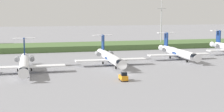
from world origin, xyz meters
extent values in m
plane|color=gray|center=(0.00, 30.00, 0.00)|extent=(500.00, 500.00, 0.00)
cube|color=#4C6B38|center=(0.00, 62.90, 1.19)|extent=(320.00, 20.00, 2.39)
cylinder|color=white|center=(-27.22, 9.53, 2.45)|extent=(2.70, 24.00, 2.70)
cone|color=white|center=(-27.22, -3.97, 2.45)|extent=(2.70, 3.00, 2.70)
cone|color=white|center=(-27.22, 23.53, 2.45)|extent=(2.30, 4.00, 2.29)
cube|color=black|center=(-27.22, -2.07, 2.92)|extent=(2.02, 1.80, 0.90)
cylinder|color=navy|center=(-27.22, 9.53, 2.30)|extent=(2.76, 3.60, 2.76)
cube|color=white|center=(-33.12, 8.53, 1.84)|extent=(11.00, 3.20, 0.36)
cube|color=white|center=(-21.31, 8.53, 1.84)|extent=(11.00, 3.20, 0.36)
cube|color=navy|center=(-27.22, 20.53, 6.40)|extent=(0.36, 3.20, 5.20)
cube|color=white|center=(-27.22, 20.83, 8.80)|extent=(6.80, 1.80, 0.24)
cylinder|color=gray|center=(-29.47, 18.73, 2.65)|extent=(1.50, 3.40, 1.50)
cylinder|color=gray|center=(-24.97, 18.73, 2.65)|extent=(1.50, 3.40, 1.50)
cylinder|color=gray|center=(-27.22, 2.09, 1.00)|extent=(0.20, 0.20, 0.65)
cylinder|color=black|center=(-27.22, 2.09, 0.45)|extent=(0.30, 0.90, 0.90)
cylinder|color=black|center=(-29.12, 11.93, 0.45)|extent=(0.35, 0.90, 0.90)
cylinder|color=black|center=(-25.32, 11.93, 0.45)|extent=(0.35, 0.90, 0.90)
cylinder|color=white|center=(-0.49, 16.54, 2.45)|extent=(2.70, 24.00, 2.70)
cone|color=white|center=(-0.49, 3.04, 2.45)|extent=(2.70, 3.00, 2.70)
cone|color=white|center=(-0.49, 30.54, 2.45)|extent=(2.29, 4.00, 2.29)
cube|color=black|center=(-0.49, 4.94, 2.92)|extent=(2.03, 1.80, 0.90)
cylinder|color=navy|center=(-0.49, 16.54, 2.30)|extent=(2.76, 3.60, 2.76)
cube|color=white|center=(-6.40, 15.54, 1.84)|extent=(11.00, 3.20, 0.36)
cube|color=white|center=(5.41, 15.54, 1.84)|extent=(11.00, 3.20, 0.36)
cube|color=navy|center=(-0.49, 27.54, 6.40)|extent=(0.36, 3.20, 5.20)
cube|color=white|center=(-0.49, 27.84, 8.80)|extent=(6.80, 1.80, 0.24)
cylinder|color=gray|center=(-2.74, 25.74, 2.65)|extent=(1.50, 3.40, 1.50)
cylinder|color=gray|center=(1.76, 25.74, 2.65)|extent=(1.50, 3.40, 1.50)
cylinder|color=gray|center=(-0.49, 9.10, 1.00)|extent=(0.20, 0.20, 0.65)
cylinder|color=black|center=(-0.49, 9.10, 0.45)|extent=(0.30, 0.90, 0.90)
cylinder|color=black|center=(-2.39, 18.94, 0.45)|extent=(0.35, 0.90, 0.90)
cylinder|color=black|center=(1.41, 18.94, 0.45)|extent=(0.35, 0.90, 0.90)
cylinder|color=white|center=(26.15, 23.30, 2.45)|extent=(2.70, 24.00, 2.70)
cone|color=white|center=(26.15, 9.80, 2.45)|extent=(2.70, 3.00, 2.70)
cone|color=white|center=(26.15, 37.30, 2.45)|extent=(2.30, 4.00, 2.29)
cube|color=black|center=(26.15, 11.70, 2.92)|extent=(2.02, 1.80, 0.90)
cylinder|color=navy|center=(26.15, 23.30, 2.30)|extent=(2.76, 3.60, 2.76)
cube|color=white|center=(20.25, 22.30, 1.84)|extent=(11.00, 3.20, 0.36)
cube|color=white|center=(32.06, 22.30, 1.84)|extent=(11.00, 3.20, 0.36)
cube|color=navy|center=(26.15, 34.30, 6.40)|extent=(0.36, 3.20, 5.20)
cube|color=white|center=(26.15, 34.60, 8.80)|extent=(6.80, 1.80, 0.24)
cylinder|color=gray|center=(23.90, 32.50, 2.65)|extent=(1.50, 3.40, 1.50)
cylinder|color=gray|center=(28.40, 32.50, 2.65)|extent=(1.50, 3.40, 1.50)
cylinder|color=gray|center=(26.15, 15.86, 1.00)|extent=(0.20, 0.20, 0.65)
cylinder|color=black|center=(26.15, 15.86, 0.45)|extent=(0.30, 0.90, 0.90)
cylinder|color=black|center=(24.25, 25.70, 0.45)|extent=(0.35, 0.90, 0.90)
cylinder|color=black|center=(28.05, 25.70, 0.45)|extent=(0.35, 0.90, 0.90)
cone|color=white|center=(53.58, 45.18, 2.45)|extent=(2.30, 4.00, 2.29)
cube|color=white|center=(47.68, 30.18, 1.84)|extent=(11.00, 3.20, 0.36)
cube|color=navy|center=(53.58, 42.18, 6.40)|extent=(0.36, 3.20, 5.20)
cube|color=white|center=(53.58, 42.48, 8.80)|extent=(6.80, 1.80, 0.24)
cylinder|color=gray|center=(51.33, 40.38, 2.65)|extent=(1.50, 3.40, 1.50)
cylinder|color=#B2B2B7|center=(35.59, 63.01, 8.94)|extent=(0.50, 0.50, 17.89)
cube|color=#B2B2B7|center=(35.59, 63.01, 18.29)|extent=(4.40, 0.20, 0.20)
cube|color=orange|center=(-2.92, -7.91, 0.85)|extent=(1.70, 3.20, 1.10)
cube|color=black|center=(-2.92, -8.47, 1.85)|extent=(1.36, 1.10, 0.90)
cylinder|color=black|center=(-3.67, -8.87, 0.30)|extent=(0.22, 0.60, 0.60)
cylinder|color=black|center=(-2.17, -8.87, 0.30)|extent=(0.22, 0.60, 0.60)
cylinder|color=black|center=(-3.67, -6.95, 0.30)|extent=(0.22, 0.60, 0.60)
cylinder|color=black|center=(-2.17, -6.95, 0.30)|extent=(0.22, 0.60, 0.60)
camera|label=1|loc=(-25.53, -88.38, 17.80)|focal=54.36mm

